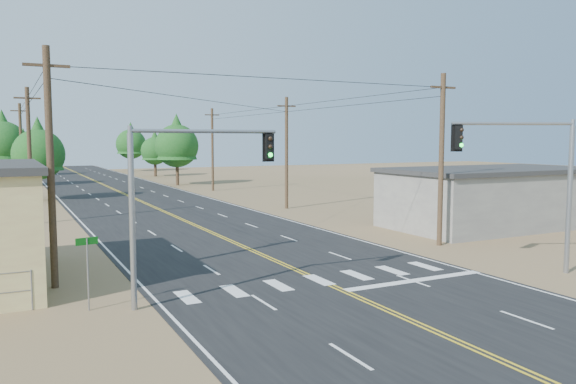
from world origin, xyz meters
TOP-DOWN VIEW (x-y plane):
  - ground at (0.00, 0.00)m, footprint 220.00×220.00m
  - road at (0.00, 30.00)m, footprint 15.00×200.00m
  - building_right at (19.00, 16.00)m, footprint 15.00×8.00m
  - utility_pole_left_near at (-10.50, 12.00)m, footprint 1.80×0.30m
  - utility_pole_left_mid at (-10.50, 32.00)m, footprint 1.80×0.30m
  - utility_pole_left_far at (-10.50, 52.00)m, footprint 1.80×0.30m
  - utility_pole_right_near at (10.50, 12.00)m, footprint 1.80×0.30m
  - utility_pole_right_mid at (10.50, 32.00)m, footprint 1.80×0.30m
  - utility_pole_right_far at (10.50, 52.00)m, footprint 1.80×0.30m
  - signal_mast_left at (-6.50, 7.32)m, footprint 5.80×0.41m
  - signal_mast_right at (9.52, 4.66)m, footprint 5.27×2.48m
  - street_sign at (-9.67, 8.00)m, footprint 0.79×0.16m
  - tree_left_near at (-9.00, 49.51)m, footprint 5.15×5.15m
  - tree_left_mid at (-12.20, 70.04)m, footprint 6.12×6.12m
  - tree_left_far at (-9.00, 94.46)m, footprint 4.95×4.95m
  - tree_right_near at (9.00, 62.33)m, footprint 5.87×5.87m
  - tree_right_mid at (10.86, 82.48)m, footprint 4.72×4.72m
  - tree_right_far at (10.41, 100.15)m, footprint 5.83×5.83m

SIDE VIEW (x-z plane):
  - ground at x=0.00m, z-range 0.00..0.00m
  - road at x=0.00m, z-range 0.00..0.02m
  - street_sign at x=-9.67m, z-range 0.46..3.15m
  - building_right at x=19.00m, z-range 0.00..4.00m
  - signal_mast_left at x=-6.50m, z-range 1.20..7.90m
  - tree_right_mid at x=10.86m, z-range 0.87..8.73m
  - signal_mast_right at x=9.52m, z-range 1.24..8.37m
  - tree_left_far at x=-9.00m, z-range 0.92..9.17m
  - utility_pole_left_near at x=-10.50m, z-range 0.12..10.12m
  - utility_pole_left_mid at x=-10.50m, z-range 0.12..10.12m
  - utility_pole_left_far at x=-10.50m, z-range 0.12..10.12m
  - utility_pole_right_near at x=10.50m, z-range 0.12..10.12m
  - utility_pole_right_mid at x=10.50m, z-range 0.12..10.12m
  - utility_pole_right_far at x=10.50m, z-range 0.12..10.12m
  - tree_left_near at x=-9.00m, z-range 0.96..9.54m
  - tree_right_far at x=10.41m, z-range 1.09..10.81m
  - tree_right_near at x=9.00m, z-range 1.09..10.87m
  - tree_left_mid at x=-12.20m, z-range 1.14..11.35m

